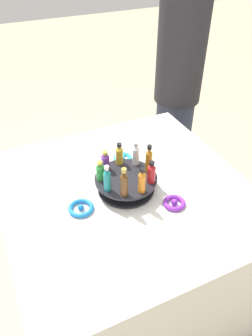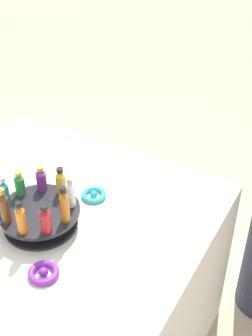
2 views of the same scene
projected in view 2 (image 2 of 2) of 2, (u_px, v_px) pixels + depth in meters
The scene contains 13 objects.
party_table at pixel (52, 296), 1.75m from camera, with size 1.03×1.03×0.73m.
display_stand at pixel (40, 217), 1.51m from camera, with size 0.26×0.26×0.07m.
bottle_clear at pixel (71, 193), 1.48m from camera, with size 0.03×0.03×0.11m.
bottle_gold at pixel (61, 182), 1.53m from camera, with size 0.03×0.03×0.10m.
bottle_purple at pixel (41, 179), 1.55m from camera, with size 0.04×0.04×0.09m.
bottle_green at pixel (20, 184), 1.53m from camera, with size 0.03×0.03×0.09m.
bottle_teal at pixel (5, 193), 1.47m from camera, with size 0.03×0.03×0.12m.
bottle_brown at pixel (5, 207), 1.41m from camera, with size 0.03×0.03×0.13m.
bottle_orange at pixel (21, 219), 1.38m from camera, with size 0.03×0.03×0.12m.
bottle_red at pixel (46, 220), 1.39m from camera, with size 0.03×0.03×0.10m.
bottle_amber at pixel (65, 205), 1.42m from camera, with size 0.03×0.03×0.13m.
ribbon_bow_teal at pixel (94, 195), 1.64m from camera, with size 0.09×0.09×0.03m.
ribbon_bow_purple at pixel (44, 273), 1.35m from camera, with size 0.09×0.09×0.03m.
Camera 2 is at (-0.79, 0.84, 1.79)m, focal length 50.00 mm.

